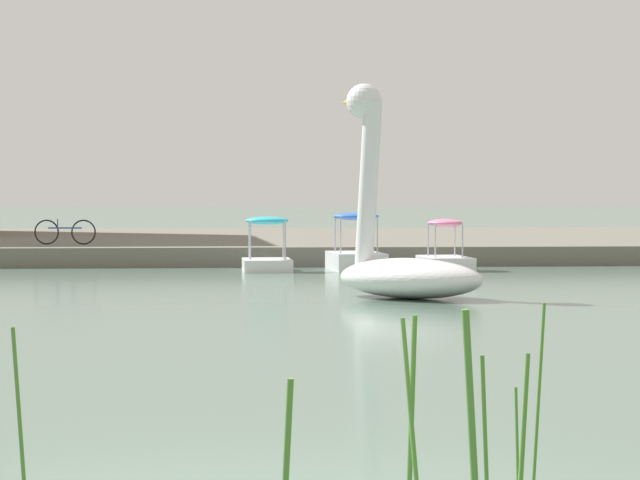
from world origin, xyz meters
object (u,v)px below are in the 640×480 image
(pedal_boat_cyan, at_px, (267,255))
(pedal_boat_pink, at_px, (445,256))
(pedal_boat_blue, at_px, (356,254))
(swan_boat, at_px, (403,255))
(bicycle_parked, at_px, (65,232))

(pedal_boat_cyan, bearing_deg, pedal_boat_pink, 1.25)
(pedal_boat_cyan, xyz_separation_m, pedal_boat_blue, (2.27, 0.24, 0.02))
(swan_boat, relative_size, pedal_boat_blue, 1.72)
(pedal_boat_pink, xyz_separation_m, bicycle_parked, (-10.01, 4.32, 0.51))
(pedal_boat_cyan, xyz_separation_m, bicycle_parked, (-5.47, 4.42, 0.48))
(swan_boat, xyz_separation_m, pedal_boat_pink, (2.42, 9.16, -0.43))
(pedal_boat_cyan, distance_m, bicycle_parked, 7.05)
(pedal_boat_cyan, distance_m, pedal_boat_blue, 2.28)
(pedal_boat_cyan, bearing_deg, pedal_boat_blue, 6.14)
(bicycle_parked, bearing_deg, pedal_boat_blue, -28.33)
(pedal_boat_cyan, height_order, pedal_boat_pink, pedal_boat_cyan)
(swan_boat, distance_m, pedal_boat_pink, 9.48)
(pedal_boat_cyan, relative_size, bicycle_parked, 1.09)
(bicycle_parked, bearing_deg, swan_boat, -60.63)
(pedal_boat_blue, bearing_deg, bicycle_parked, 151.67)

